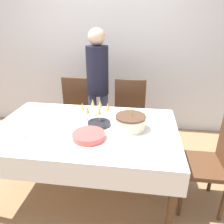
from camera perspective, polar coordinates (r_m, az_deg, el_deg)
ground_plane at (r=2.47m, az=-6.16°, el=-19.76°), size 12.00×12.00×0.00m
wall_back at (r=3.38m, az=-0.48°, el=17.82°), size 8.00×0.05×2.70m
dining_table at (r=2.08m, az=-6.93°, el=-6.49°), size 1.68×1.07×0.76m
dining_chair_far_left at (r=2.96m, az=-9.62°, el=0.14°), size 0.45×0.45×0.96m
dining_chair_far_right at (r=2.83m, az=4.66°, el=-0.67°), size 0.46×0.46×0.96m
dining_chair_right_end at (r=2.19m, az=24.79°, el=-10.90°), size 0.42×0.42×0.96m
birthday_cake at (r=1.98m, az=4.86°, el=-2.61°), size 0.27×0.27×0.20m
champagne_tray at (r=2.14m, az=-4.45°, el=0.05°), size 0.33×0.33×0.18m
plate_stack_main at (r=1.84m, az=-6.10°, el=-6.18°), size 0.28×0.28×0.05m
plate_stack_dessert at (r=2.05m, az=-3.40°, el=-3.03°), size 0.22×0.22×0.03m
cake_knife at (r=1.81m, az=7.58°, el=-7.57°), size 0.29×0.13×0.00m
fork_pile at (r=2.03m, az=-23.80°, el=-5.65°), size 0.17×0.07×0.02m
napkin_pile at (r=2.12m, az=-21.48°, el=-4.15°), size 0.15×0.15×0.01m
person_standing at (r=2.84m, az=-3.77°, el=8.35°), size 0.28×0.28×1.58m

